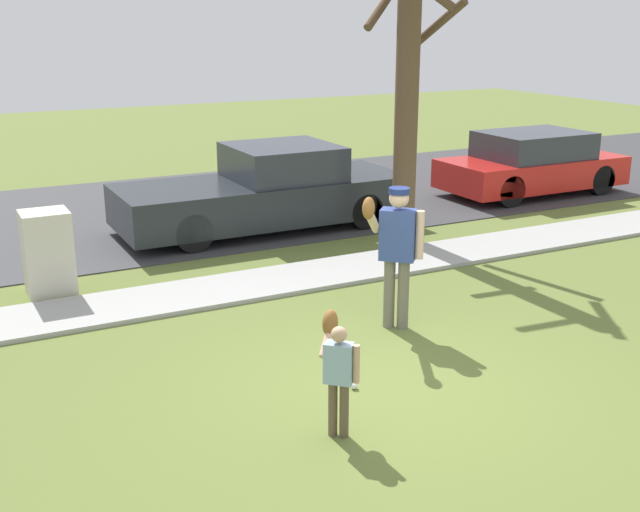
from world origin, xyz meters
TOP-DOWN VIEW (x-y plane):
  - ground_plane at (0.00, 3.50)m, footprint 48.00×48.00m
  - sidewalk_strip at (0.00, 3.60)m, footprint 36.00×1.20m
  - road_surface at (0.00, 8.60)m, footprint 36.00×6.80m
  - person_adult at (0.88, 1.36)m, footprint 0.88×0.52m
  - person_child at (-0.94, -0.54)m, footprint 0.35×0.59m
  - baseball at (-0.37, 0.14)m, footprint 0.07×0.07m
  - utility_cabinet at (-2.65, 4.60)m, footprint 0.63×0.58m
  - street_tree_near at (3.14, 4.62)m, footprint 1.85×1.88m
  - parked_pickup_dark at (1.44, 6.47)m, footprint 5.20×1.95m
  - parked_hatchback_red at (7.63, 6.50)m, footprint 4.00×1.75m

SIDE VIEW (x-z plane):
  - ground_plane at x=0.00m, z-range 0.00..0.00m
  - road_surface at x=0.00m, z-range 0.00..0.02m
  - sidewalk_strip at x=0.00m, z-range 0.00..0.06m
  - baseball at x=-0.37m, z-range 0.00..0.07m
  - utility_cabinet at x=-2.65m, z-range 0.00..1.18m
  - parked_hatchback_red at x=7.63m, z-range 0.00..1.32m
  - parked_pickup_dark at x=1.44m, z-range -0.06..1.41m
  - person_child at x=-0.94m, z-range 0.16..1.27m
  - person_adult at x=0.88m, z-range 0.22..1.98m
  - street_tree_near at x=3.14m, z-range 0.16..5.49m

